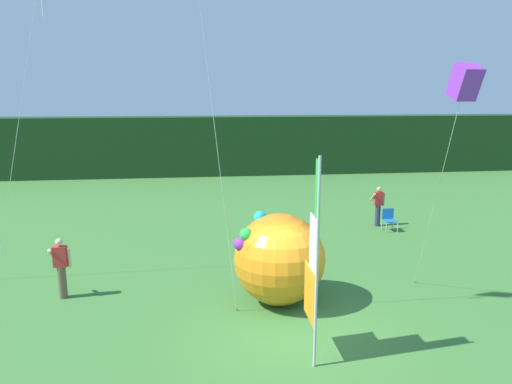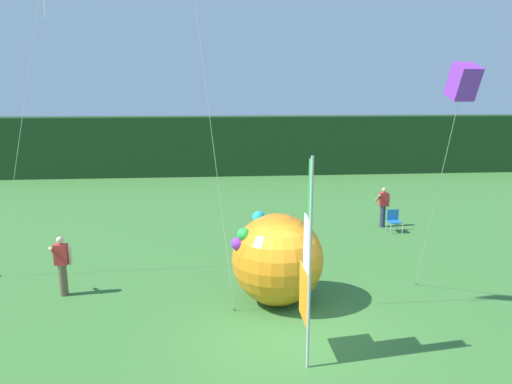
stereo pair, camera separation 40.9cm
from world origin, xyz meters
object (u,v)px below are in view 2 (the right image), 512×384
banner_flag (307,266)px  kite_purple_box_2 (463,83)px  inflatable_balloon (277,259)px  kite_white_diamond_1 (38,4)px  person_mid_field (62,264)px  person_near_banner (383,206)px  folding_chair (394,219)px

banner_flag → kite_purple_box_2: kite_purple_box_2 is taller
banner_flag → inflatable_balloon: size_ratio=1.78×
kite_white_diamond_1 → banner_flag: bearing=-36.8°
kite_purple_box_2 → banner_flag: bearing=-164.0°
person_mid_field → kite_purple_box_2: size_ratio=0.28×
person_near_banner → kite_white_diamond_1: kite_white_diamond_1 is taller
banner_flag → kite_white_diamond_1: kite_white_diamond_1 is taller
person_mid_field → inflatable_balloon: inflatable_balloon is taller
kite_white_diamond_1 → kite_purple_box_2: (9.93, -3.80, -2.10)m
person_near_banner → kite_white_diamond_1: bearing=-157.5°
person_mid_field → kite_white_diamond_1: kite_white_diamond_1 is taller
folding_chair → person_near_banner: bearing=106.9°
banner_flag → person_near_banner: bearing=61.7°
inflatable_balloon → kite_white_diamond_1: bearing=162.2°
folding_chair → kite_white_diamond_1: size_ratio=0.10×
inflatable_balloon → kite_white_diamond_1: 9.29m
banner_flag → inflatable_balloon: (-0.22, 2.81, -0.88)m
person_mid_field → folding_chair: (11.46, 5.13, -0.40)m
person_near_banner → person_mid_field: 12.67m
kite_white_diamond_1 → person_mid_field: bearing=-71.2°
folding_chair → kite_purple_box_2: bearing=-103.3°
person_mid_field → inflatable_balloon: bearing=-9.4°
banner_flag → kite_purple_box_2: 5.17m
inflatable_balloon → folding_chair: 8.32m
banner_flag → person_near_banner: banner_flag is taller
inflatable_balloon → kite_purple_box_2: kite_purple_box_2 is taller
banner_flag → person_near_banner: (5.18, 9.62, -1.20)m
person_mid_field → kite_white_diamond_1: size_ratio=0.19×
person_mid_field → kite_purple_box_2: kite_purple_box_2 is taller
inflatable_balloon → kite_white_diamond_1: (-6.20, 1.99, 6.63)m
inflatable_balloon → folding_chair: (5.61, 6.10, -0.71)m
person_near_banner → kite_white_diamond_1: size_ratio=0.19×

